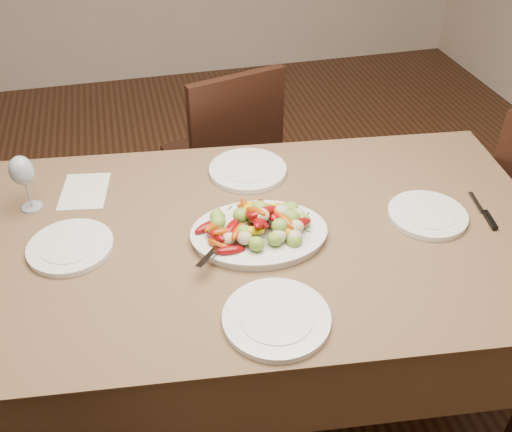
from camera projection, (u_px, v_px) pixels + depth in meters
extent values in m
plane|color=#381E11|center=(220.00, 400.00, 2.16)|extent=(6.00, 6.00, 0.00)
cube|color=brown|center=(256.00, 316.00, 1.99)|extent=(1.95, 1.25, 0.76)
ellipsoid|color=white|center=(259.00, 235.00, 1.72)|extent=(0.43, 0.34, 0.02)
cylinder|color=white|center=(71.00, 247.00, 1.68)|extent=(0.25, 0.25, 0.02)
cylinder|color=white|center=(427.00, 215.00, 1.81)|extent=(0.25, 0.25, 0.02)
cylinder|color=white|center=(248.00, 170.00, 2.01)|extent=(0.27, 0.27, 0.02)
cylinder|color=white|center=(276.00, 318.00, 1.46)|extent=(0.28, 0.28, 0.02)
cube|color=silver|center=(85.00, 191.00, 1.92)|extent=(0.18, 0.23, 0.00)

